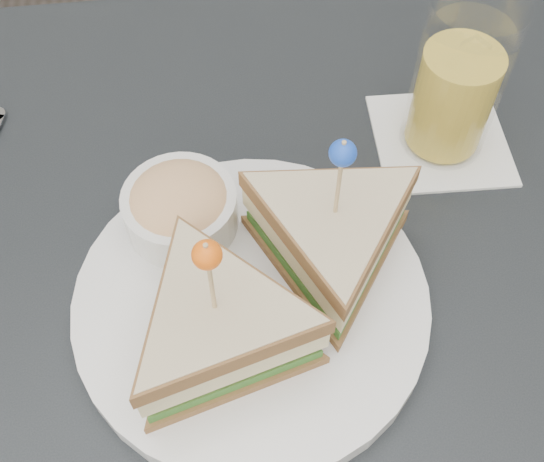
{
  "coord_description": "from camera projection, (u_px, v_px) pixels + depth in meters",
  "views": [
    {
      "loc": [
        -0.03,
        -0.31,
        1.27
      ],
      "look_at": [
        0.01,
        0.01,
        0.8
      ],
      "focal_mm": 45.0,
      "sensor_mm": 36.0,
      "label": 1
    }
  ],
  "objects": [
    {
      "name": "drink_set",
      "position": [
        456.0,
        87.0,
        0.63
      ],
      "size": [
        0.14,
        0.14,
        0.17
      ],
      "rotation": [
        0.0,
        0.0,
        -0.03
      ],
      "color": "white",
      "rests_on": "table"
    },
    {
      "name": "table",
      "position": [
        263.0,
        312.0,
        0.67
      ],
      "size": [
        0.8,
        0.8,
        0.75
      ],
      "color": "black",
      "rests_on": "ground"
    },
    {
      "name": "plate_meal",
      "position": [
        261.0,
        278.0,
        0.55
      ],
      "size": [
        0.37,
        0.36,
        0.18
      ],
      "rotation": [
        0.0,
        0.0,
        -0.26
      ],
      "color": "white",
      "rests_on": "table"
    }
  ]
}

